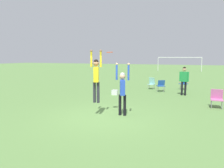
{
  "coord_description": "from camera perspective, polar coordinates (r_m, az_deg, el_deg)",
  "views": [
    {
      "loc": [
        3.5,
        -8.03,
        2.47
      ],
      "look_at": [
        0.08,
        0.59,
        1.3
      ],
      "focal_mm": 35.0,
      "sensor_mm": 36.0,
      "label": 1
    }
  ],
  "objects": [
    {
      "name": "camping_chair_1",
      "position": [
        15.84,
        12.69,
        -0.21
      ],
      "size": [
        0.69,
        0.75,
        0.79
      ],
      "rotation": [
        0.0,
        0.0,
        3.66
      ],
      "color": "gray",
      "rests_on": "ground_plane"
    },
    {
      "name": "camping_chair_0",
      "position": [
        16.9,
        10.29,
        0.35
      ],
      "size": [
        0.53,
        0.57,
        0.87
      ],
      "rotation": [
        0.0,
        0.0,
        2.94
      ],
      "color": "gray",
      "rests_on": "ground_plane"
    },
    {
      "name": "frisbee",
      "position": [
        9.02,
        -0.62,
        8.3
      ],
      "size": [
        0.28,
        0.28,
        0.04
      ],
      "color": "#E04C23"
    },
    {
      "name": "camping_chair_2",
      "position": [
        11.72,
        25.7,
        -3.15
      ],
      "size": [
        0.55,
        0.59,
        0.89
      ],
      "rotation": [
        0.0,
        0.0,
        3.14
      ],
      "color": "gray",
      "rests_on": "ground_plane"
    },
    {
      "name": "cooler_box",
      "position": [
        14.15,
        0.78,
        -2.2
      ],
      "size": [
        0.38,
        0.32,
        0.32
      ],
      "color": "white",
      "rests_on": "ground_plane"
    },
    {
      "name": "person_defending",
      "position": [
        9.1,
        2.74,
        -0.96
      ],
      "size": [
        0.62,
        0.51,
        2.21
      ],
      "rotation": [
        0.0,
        0.0,
        -1.19
      ],
      "color": "black",
      "rests_on": "ground_plane"
    },
    {
      "name": "ground_plane",
      "position": [
        9.1,
        -1.87,
        -8.56
      ],
      "size": [
        120.0,
        120.0,
        0.0
      ],
      "primitive_type": "plane",
      "color": "#608C47"
    },
    {
      "name": "camping_chair_3",
      "position": [
        17.31,
        18.18,
        0.46
      ],
      "size": [
        0.7,
        0.78,
        0.95
      ],
      "rotation": [
        0.0,
        0.0,
        2.52
      ],
      "color": "gray",
      "rests_on": "ground_plane"
    },
    {
      "name": "soccer_goal",
      "position": [
        38.3,
        17.16,
        5.96
      ],
      "size": [
        7.1,
        0.1,
        2.35
      ],
      "color": "white",
      "rests_on": "ground_plane"
    },
    {
      "name": "person_jumping",
      "position": [
        9.04,
        -4.17,
        2.44
      ],
      "size": [
        0.53,
        0.43,
        2.2
      ],
      "rotation": [
        0.0,
        0.0,
        1.95
      ],
      "color": "#2D2D38",
      "rests_on": "ground_plane"
    },
    {
      "name": "person_spectator_near",
      "position": [
        14.57,
        18.31,
        1.51
      ],
      "size": [
        0.61,
        0.36,
        1.83
      ],
      "rotation": [
        0.0,
        0.0,
        -0.4
      ],
      "color": "black",
      "rests_on": "ground_plane"
    }
  ]
}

